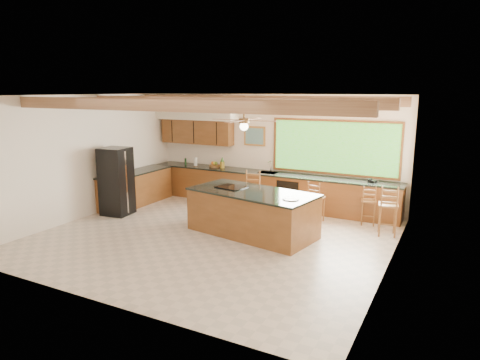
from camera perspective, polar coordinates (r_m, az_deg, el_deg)
The scene contains 9 objects.
ground at distance 9.31m, azimuth -3.67°, elevation -7.60°, with size 7.20×7.20×0.00m, color #BFAF9E.
room_shell at distance 9.46m, azimuth -2.68°, elevation 6.49°, with size 7.27×6.54×3.02m.
counter_run at distance 11.67m, azimuth -0.76°, elevation -1.16°, with size 7.12×3.10×1.24m.
island at distance 9.36m, azimuth 1.64°, elevation -4.35°, with size 2.95×1.76×0.98m.
refrigerator at distance 11.19m, azimuth -16.16°, elevation -0.17°, with size 0.73×0.71×1.70m.
bar_stool_a at distance 10.62m, azimuth 1.87°, elevation -1.16°, with size 0.49×0.49×1.19m.
bar_stool_b at distance 10.30m, azimuth 10.04°, elevation -2.42°, with size 0.40×0.40×0.99m.
bar_stool_c at distance 10.37m, azimuth 16.74°, elevation -2.80°, with size 0.40×0.40×0.95m.
bar_stool_d at distance 9.70m, azimuth 19.11°, elevation -3.31°, with size 0.48×0.48×1.13m.
Camera 1 is at (4.57, -7.49, 3.11)m, focal length 32.00 mm.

